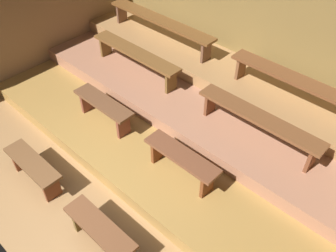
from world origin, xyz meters
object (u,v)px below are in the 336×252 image
(bench_middle_left, at_px, (136,55))
(bench_upper_left, at_px, (160,22))
(bench_floor_left, at_px, (33,167))
(bench_lower_right, at_px, (182,159))
(bench_lower_left, at_px, (104,106))
(bench_floor_right, at_px, (100,231))
(bench_middle_right, at_px, (259,120))
(bench_upper_right, at_px, (306,86))

(bench_middle_left, relative_size, bench_upper_left, 0.79)
(bench_floor_left, distance_m, bench_lower_right, 2.08)
(bench_floor_left, xyz_separation_m, bench_lower_left, (-0.08, 1.36, 0.23))
(bench_middle_left, bearing_deg, bench_floor_right, -51.20)
(bench_lower_left, height_order, bench_middle_left, bench_middle_left)
(bench_floor_right, distance_m, bench_upper_left, 4.06)
(bench_floor_left, height_order, bench_middle_left, bench_middle_left)
(bench_floor_left, relative_size, bench_lower_right, 0.92)
(bench_middle_right, bearing_deg, bench_floor_left, -128.80)
(bench_floor_left, bearing_deg, bench_upper_left, 102.45)
(bench_upper_left, xyz_separation_m, bench_upper_right, (2.94, 0.00, 0.00))
(bench_middle_right, height_order, bench_upper_right, bench_upper_right)
(bench_floor_left, relative_size, bench_floor_right, 1.00)
(bench_lower_right, bearing_deg, bench_middle_left, 151.66)
(bench_floor_right, bearing_deg, bench_middle_right, 78.07)
(bench_middle_left, bearing_deg, bench_upper_left, 103.95)
(bench_middle_left, bearing_deg, bench_upper_right, 17.27)
(bench_lower_left, bearing_deg, bench_floor_left, -86.61)
(bench_middle_left, xyz_separation_m, bench_upper_right, (2.73, 0.85, 0.23))
(bench_upper_left, bearing_deg, bench_middle_right, -17.27)
(bench_lower_left, bearing_deg, bench_upper_left, 108.39)
(bench_upper_left, bearing_deg, bench_floor_left, -77.55)
(bench_lower_right, bearing_deg, bench_upper_left, 139.27)
(bench_middle_left, xyz_separation_m, bench_middle_right, (2.52, 0.00, 0.00))
(bench_floor_left, xyz_separation_m, bench_lower_right, (1.55, 1.36, 0.23))
(bench_lower_left, relative_size, bench_middle_right, 0.59)
(bench_upper_right, bearing_deg, bench_lower_left, -139.27)
(bench_middle_right, bearing_deg, bench_floor_right, -101.93)
(bench_floor_left, xyz_separation_m, bench_middle_left, (-0.52, 2.48, 0.47))
(bench_upper_right, bearing_deg, bench_middle_left, -162.73)
(bench_upper_right, bearing_deg, bench_floor_right, -102.45)
(bench_floor_right, distance_m, bench_middle_right, 2.58)
(bench_floor_right, height_order, bench_lower_right, bench_lower_right)
(bench_floor_right, height_order, bench_upper_left, bench_upper_left)
(bench_lower_left, bearing_deg, bench_floor_right, -41.28)
(bench_lower_right, height_order, bench_middle_right, bench_middle_right)
(bench_lower_left, distance_m, bench_lower_right, 1.63)
(bench_lower_right, relative_size, bench_upper_right, 0.46)
(bench_upper_right, bearing_deg, bench_upper_left, 180.00)
(bench_upper_left, relative_size, bench_upper_right, 1.00)
(bench_lower_left, height_order, bench_upper_right, bench_upper_right)
(bench_lower_right, distance_m, bench_upper_right, 2.13)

